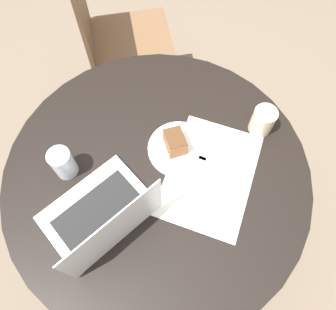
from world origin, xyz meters
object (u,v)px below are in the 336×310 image
plate (179,149)px  laptop (102,216)px  chair (116,39)px  coffee_glass (263,121)px

plate → laptop: (-0.20, 0.29, 0.04)m
chair → coffee_glass: (-0.76, -0.46, 0.26)m
coffee_glass → laptop: bearing=110.9°
chair → laptop: chair is taller
chair → coffee_glass: 0.93m
plate → coffee_glass: (0.03, -0.31, 0.05)m
chair → laptop: size_ratio=2.33×
chair → plate: 0.83m
chair → coffee_glass: bearing=31.7°
chair → laptop: 1.03m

